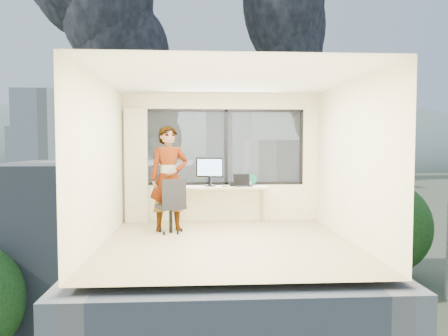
{
  "coord_description": "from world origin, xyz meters",
  "views": [
    {
      "loc": [
        -0.45,
        -6.62,
        1.58
      ],
      "look_at": [
        0.0,
        1.0,
        1.15
      ],
      "focal_mm": 33.54,
      "sensor_mm": 36.0,
      "label": 1
    }
  ],
  "objects": [
    {
      "name": "hill_a",
      "position": [
        -120.0,
        320.0,
        -14.0
      ],
      "size": [
        288.0,
        216.0,
        90.0
      ],
      "primitive_type": "ellipsoid",
      "color": "slate",
      "rests_on": "exterior_ground"
    },
    {
      "name": "desk",
      "position": [
        0.0,
        1.66,
        0.38
      ],
      "size": [
        1.8,
        0.6,
        0.75
      ],
      "primitive_type": "cube",
      "color": "#C9BB87",
      "rests_on": "floor"
    },
    {
      "name": "wall_front",
      "position": [
        0.0,
        -2.0,
        1.3
      ],
      "size": [
        4.0,
        0.01,
        2.6
      ],
      "primitive_type": "cube",
      "color": "beige",
      "rests_on": "ground"
    },
    {
      "name": "smoke_plume_a",
      "position": [
        -10.0,
        150.0,
        39.0
      ],
      "size": [
        40.0,
        24.0,
        90.0
      ],
      "primitive_type": null,
      "color": "black",
      "rests_on": "exterior_ground"
    },
    {
      "name": "near_bldg_a",
      "position": [
        -9.0,
        30.0,
        -7.0
      ],
      "size": [
        16.0,
        12.0,
        14.0
      ],
      "primitive_type": "cube",
      "color": "#F1DFC9",
      "rests_on": "exterior_ground"
    },
    {
      "name": "cellphone",
      "position": [
        0.05,
        1.57,
        0.76
      ],
      "size": [
        0.12,
        0.07,
        0.01
      ],
      "primitive_type": "cube",
      "rotation": [
        0.0,
        0.0,
        0.12
      ],
      "color": "black",
      "rests_on": "desk"
    },
    {
      "name": "game_console",
      "position": [
        0.41,
        1.92,
        0.79
      ],
      "size": [
        0.38,
        0.33,
        0.08
      ],
      "primitive_type": "cube",
      "rotation": [
        0.0,
        0.0,
        0.13
      ],
      "color": "white",
      "rests_on": "desk"
    },
    {
      "name": "curtain",
      "position": [
        -1.72,
        1.88,
        1.15
      ],
      "size": [
        0.45,
        0.14,
        2.3
      ],
      "primitive_type": "cube",
      "color": "beige",
      "rests_on": "floor"
    },
    {
      "name": "near_bldg_b",
      "position": [
        12.0,
        38.0,
        -6.0
      ],
      "size": [
        14.0,
        13.0,
        16.0
      ],
      "primitive_type": "cube",
      "color": "beige",
      "rests_on": "exterior_ground"
    },
    {
      "name": "pen_cup",
      "position": [
        0.19,
        1.62,
        0.8
      ],
      "size": [
        0.09,
        0.09,
        0.1
      ],
      "primitive_type": "cylinder",
      "rotation": [
        0.0,
        0.0,
        -0.07
      ],
      "color": "black",
      "rests_on": "desk"
    },
    {
      "name": "monitor",
      "position": [
        -0.24,
        1.71,
        1.04
      ],
      "size": [
        0.59,
        0.32,
        0.58
      ],
      "primitive_type": null,
      "rotation": [
        0.0,
        0.0,
        -0.35
      ],
      "color": "black",
      "rests_on": "desk"
    },
    {
      "name": "far_tower_d",
      "position": [
        -60.0,
        150.0,
        -3.0
      ],
      "size": [
        16.0,
        14.0,
        22.0
      ],
      "primitive_type": "cube",
      "color": "silver",
      "rests_on": "exterior_ground"
    },
    {
      "name": "smoke_plume_b",
      "position": [
        55.0,
        170.0,
        27.0
      ],
      "size": [
        30.0,
        18.0,
        70.0
      ],
      "primitive_type": null,
      "color": "black",
      "rests_on": "exterior_ground"
    },
    {
      "name": "chair",
      "position": [
        -0.96,
        0.83,
        0.5
      ],
      "size": [
        0.66,
        0.66,
        1.0
      ],
      "primitive_type": null,
      "rotation": [
        0.0,
        0.0,
        0.38
      ],
      "color": "black",
      "rests_on": "floor"
    },
    {
      "name": "wall_right",
      "position": [
        2.0,
        0.0,
        1.3
      ],
      "size": [
        0.01,
        4.0,
        2.6
      ],
      "primitive_type": "cube",
      "color": "beige",
      "rests_on": "ground"
    },
    {
      "name": "hill_b",
      "position": [
        100.0,
        320.0,
        -14.0
      ],
      "size": [
        300.0,
        220.0,
        96.0
      ],
      "primitive_type": "ellipsoid",
      "color": "slate",
      "rests_on": "exterior_ground"
    },
    {
      "name": "tree_c",
      "position": [
        22.0,
        40.0,
        -9.0
      ],
      "size": [
        8.4,
        8.4,
        10.0
      ],
      "primitive_type": null,
      "color": "#194A18",
      "rests_on": "exterior_ground"
    },
    {
      "name": "handbag",
      "position": [
        0.59,
        1.88,
        0.86
      ],
      "size": [
        0.32,
        0.21,
        0.22
      ],
      "primitive_type": "ellipsoid",
      "rotation": [
        0.0,
        0.0,
        0.25
      ],
      "color": "#0D5040",
      "rests_on": "desk"
    },
    {
      "name": "far_tower_a",
      "position": [
        -35.0,
        95.0,
        0.0
      ],
      "size": [
        14.0,
        14.0,
        28.0
      ],
      "primitive_type": "cube",
      "color": "silver",
      "rests_on": "exterior_ground"
    },
    {
      "name": "window_wall",
      "position": [
        0.05,
        2.0,
        1.52
      ],
      "size": [
        3.3,
        0.16,
        1.55
      ],
      "primitive_type": null,
      "color": "black",
      "rests_on": "ground"
    },
    {
      "name": "far_tower_b",
      "position": [
        8.0,
        120.0,
        1.0
      ],
      "size": [
        13.0,
        13.0,
        30.0
      ],
      "primitive_type": "cube",
      "color": "silver",
      "rests_on": "exterior_ground"
    },
    {
      "name": "far_tower_c",
      "position": [
        45.0,
        140.0,
        -1.0
      ],
      "size": [
        15.0,
        15.0,
        26.0
      ],
      "primitive_type": "cube",
      "color": "silver",
      "rests_on": "exterior_ground"
    },
    {
      "name": "ceiling",
      "position": [
        0.0,
        0.0,
        2.6
      ],
      "size": [
        4.0,
        4.0,
        0.01
      ],
      "primitive_type": "cube",
      "color": "white",
      "rests_on": "ground"
    },
    {
      "name": "wall_left",
      "position": [
        -2.0,
        0.0,
        1.3
      ],
      "size": [
        0.01,
        4.0,
        2.6
      ],
      "primitive_type": "cube",
      "color": "beige",
      "rests_on": "ground"
    },
    {
      "name": "exterior_ground",
      "position": [
        0.0,
        120.0,
        -14.0
      ],
      "size": [
        400.0,
        400.0,
        0.04
      ],
      "primitive_type": "cube",
      "color": "#515B3D",
      "rests_on": "ground"
    },
    {
      "name": "laptop",
      "position": [
        0.42,
        1.64,
        0.86
      ],
      "size": [
        0.39,
        0.41,
        0.22
      ],
      "primitive_type": null,
      "rotation": [
        0.0,
        0.0,
        0.16
      ],
      "color": "black",
      "rests_on": "desk"
    },
    {
      "name": "floor",
      "position": [
        0.0,
        0.0,
        0.0
      ],
      "size": [
        4.0,
        4.0,
        0.01
      ],
      "primitive_type": "cube",
      "color": "tan",
      "rests_on": "ground"
    },
    {
      "name": "person",
      "position": [
        -1.01,
        1.05,
        0.96
      ],
      "size": [
        0.78,
        0.59,
        1.92
      ],
      "primitive_type": "imported",
      "rotation": [
        0.0,
        0.0,
        0.2
      ],
      "color": "#2D2D33",
      "rests_on": "floor"
    },
    {
      "name": "tree_b",
      "position": [
        4.0,
        18.0,
        -9.5
      ],
      "size": [
        7.6,
        7.6,
        9.0
      ],
      "primitive_type": null,
      "color": "#194A18",
      "rests_on": "exterior_ground"
    }
  ]
}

